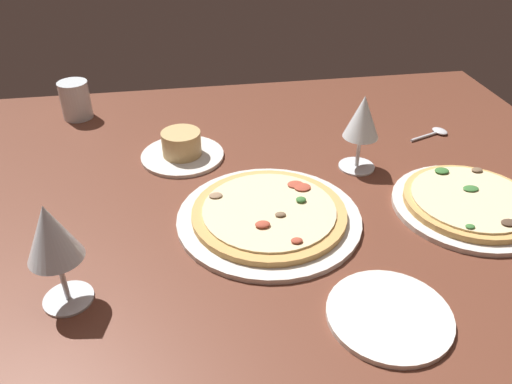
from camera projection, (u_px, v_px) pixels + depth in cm
name	position (u px, v px, depth cm)	size (l,w,h in cm)	color
dining_table	(244.00, 200.00, 100.45)	(150.00, 110.00, 4.00)	brown
pizza_main	(269.00, 215.00, 90.79)	(33.03, 33.03, 3.38)	silver
pizza_side	(470.00, 203.00, 93.93)	(28.15, 28.15, 3.27)	silver
ramekin_on_saucer	(182.00, 148.00, 109.30)	(17.86, 17.86, 6.04)	silver
wine_glass_far	(362.00, 120.00, 100.90)	(7.54, 7.54, 16.07)	silver
wine_glass_near	(51.00, 236.00, 68.55)	(7.75, 7.75, 17.03)	silver
water_glass	(76.00, 103.00, 125.16)	(7.20, 7.20, 9.22)	silver
side_plate	(389.00, 315.00, 72.02)	(17.91, 17.91, 0.90)	silver
spoon	(436.00, 132.00, 119.34)	(10.69, 5.92, 1.00)	silver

